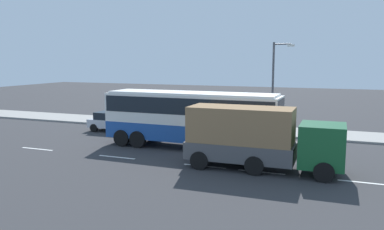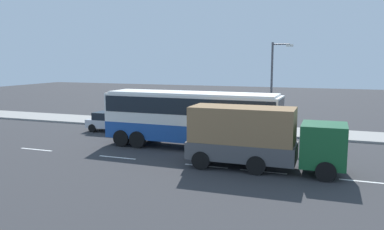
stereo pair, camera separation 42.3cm
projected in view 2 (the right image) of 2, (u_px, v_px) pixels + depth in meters
name	position (u px, v px, depth m)	size (l,w,h in m)	color
ground_plane	(215.00, 154.00, 23.58)	(120.00, 120.00, 0.00)	#333335
sidewalk_curb	(246.00, 129.00, 31.57)	(80.00, 4.00, 0.15)	gray
lane_centreline	(141.00, 160.00, 22.32)	(27.87, 0.16, 0.01)	white
coach_bus	(191.00, 114.00, 24.99)	(11.35, 2.90, 3.61)	#1E4C9E
cargo_truck	(260.00, 137.00, 20.21)	(7.96, 2.56, 3.23)	#19592D
car_silver_hatch	(114.00, 122.00, 30.96)	(4.52, 1.89, 1.53)	silver
pedestrian_near_curb	(209.00, 118.00, 31.18)	(0.32, 0.32, 1.59)	#38334C
pedestrian_at_crossing	(240.00, 119.00, 30.53)	(0.32, 0.32, 1.61)	black
street_lamp	(274.00, 82.00, 29.03)	(1.56, 0.24, 6.77)	#47474C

